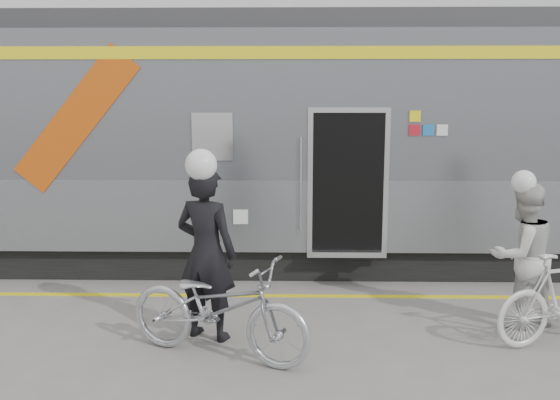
{
  "coord_description": "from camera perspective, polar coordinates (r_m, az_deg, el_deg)",
  "views": [
    {
      "loc": [
        -0.48,
        -6.0,
        2.83
      ],
      "look_at": [
        -0.62,
        1.6,
        1.5
      ],
      "focal_mm": 38.0,
      "sensor_mm": 36.0,
      "label": 1
    }
  ],
  "objects": [
    {
      "name": "ground",
      "position": [
        6.65,
        5.28,
        -15.31
      ],
      "size": [
        90.0,
        90.0,
        0.0
      ],
      "primitive_type": "plane",
      "color": "slate",
      "rests_on": "ground"
    },
    {
      "name": "woman",
      "position": [
        7.92,
        22.24,
        -4.95
      ],
      "size": [
        1.04,
        0.92,
        1.8
      ],
      "primitive_type": "imported",
      "rotation": [
        0.0,
        0.0,
        3.47
      ],
      "color": "beige",
      "rests_on": "ground"
    },
    {
      "name": "helmet_man",
      "position": [
        6.77,
        -7.33,
        4.85
      ],
      "size": [
        0.36,
        0.36,
        0.36
      ],
      "primitive_type": "sphere",
      "color": "white",
      "rests_on": "man"
    },
    {
      "name": "safety_strip",
      "position": [
        8.64,
        4.24,
        -9.2
      ],
      "size": [
        24.0,
        0.12,
        0.01
      ],
      "primitive_type": "cube",
      "color": "yellow",
      "rests_on": "ground"
    },
    {
      "name": "helmet_woman",
      "position": [
        7.73,
        22.74,
        2.54
      ],
      "size": [
        0.29,
        0.29,
        0.29
      ],
      "primitive_type": "sphere",
      "color": "white",
      "rests_on": "woman"
    },
    {
      "name": "bicycle_left",
      "position": [
        6.57,
        -5.95,
        -10.27
      ],
      "size": [
        2.29,
        1.5,
        1.14
      ],
      "primitive_type": "imported",
      "rotation": [
        0.0,
        0.0,
        1.19
      ],
      "color": "#AFB2B8",
      "rests_on": "ground"
    },
    {
      "name": "train",
      "position": [
        10.31,
        -6.46,
        5.55
      ],
      "size": [
        24.0,
        3.17,
        4.1
      ],
      "color": "black",
      "rests_on": "ground"
    },
    {
      "name": "man",
      "position": [
        6.98,
        -7.11,
        -5.09
      ],
      "size": [
        0.88,
        0.74,
        2.06
      ],
      "primitive_type": "imported",
      "rotation": [
        0.0,
        0.0,
        2.76
      ],
      "color": "black",
      "rests_on": "ground"
    }
  ]
}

